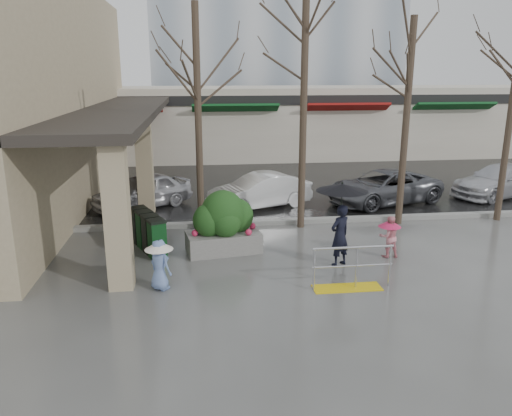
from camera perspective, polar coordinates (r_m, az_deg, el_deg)
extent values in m
plane|color=#51514F|center=(12.72, 3.12, -7.19)|extent=(120.00, 120.00, 0.00)
cube|color=black|center=(33.98, -3.29, 7.09)|extent=(120.00, 36.00, 0.01)
cube|color=gray|center=(16.42, 0.74, -1.64)|extent=(120.00, 0.30, 0.15)
cube|color=tan|center=(20.77, -26.86, 11.34)|extent=(6.00, 18.00, 8.00)
cube|color=#2D2823|center=(19.80, -15.02, 11.23)|extent=(2.80, 18.00, 0.25)
cube|color=tan|center=(11.64, -15.57, -0.78)|extent=(0.55, 0.55, 3.50)
cube|color=tan|center=(17.94, -12.61, 4.95)|extent=(0.55, 0.55, 3.50)
cube|color=beige|center=(29.99, 1.03, 9.85)|extent=(34.00, 6.00, 4.00)
cube|color=maroon|center=(27.03, -15.43, 10.52)|extent=(4.50, 1.68, 0.87)
cube|color=#0F4C1E|center=(26.83, -2.42, 11.01)|extent=(4.50, 1.68, 0.87)
cube|color=maroon|center=(27.94, 10.18, 10.96)|extent=(4.50, 1.68, 0.87)
cube|color=#0F4C1E|center=(30.22, 21.31, 10.49)|extent=(4.50, 1.68, 0.87)
cube|color=black|center=(27.02, 1.90, 12.22)|extent=(34.00, 0.35, 0.50)
cube|color=yellow|center=(11.94, 10.36, -8.95)|extent=(1.60, 0.50, 0.02)
cylinder|color=silver|center=(11.54, 6.65, -7.02)|extent=(0.05, 0.05, 1.00)
cylinder|color=silver|center=(11.81, 11.41, -6.70)|extent=(0.05, 0.05, 1.00)
cylinder|color=silver|center=(12.07, 15.04, -6.43)|extent=(0.05, 0.05, 1.00)
cylinder|color=silver|center=(11.60, 11.07, -4.45)|extent=(1.90, 0.06, 0.06)
cylinder|color=silver|center=(11.76, 10.95, -6.51)|extent=(1.90, 0.04, 0.04)
cylinder|color=#382B21|center=(15.24, -6.60, 9.70)|extent=(0.22, 0.22, 6.80)
cylinder|color=#382B21|center=(15.58, 5.43, 10.23)|extent=(0.22, 0.22, 7.00)
cylinder|color=#382B21|center=(16.61, 16.74, 9.11)|extent=(0.22, 0.22, 6.50)
cylinder|color=#382B21|center=(18.26, 27.11, 9.70)|extent=(0.22, 0.22, 7.20)
imported|color=black|center=(12.98, 9.56, -3.10)|extent=(0.71, 0.63, 1.62)
cylinder|color=black|center=(12.75, 9.72, 0.48)|extent=(0.02, 0.02, 1.03)
cone|color=black|center=(12.65, 9.81, 2.33)|extent=(1.32, 1.32, 0.18)
sphere|color=black|center=(12.62, 9.83, 2.82)|extent=(0.05, 0.05, 0.05)
imported|color=pink|center=(13.93, 14.95, -3.17)|extent=(0.56, 0.44, 1.15)
cylinder|color=black|center=(13.86, 15.01, -2.35)|extent=(0.02, 0.02, 0.50)
cone|color=#DF235B|center=(13.82, 15.05, -1.72)|extent=(0.61, 0.61, 0.18)
sphere|color=black|center=(13.79, 15.08, -1.28)|extent=(0.05, 0.05, 0.05)
imported|color=#6C87C0|center=(11.69, -10.94, -6.40)|extent=(0.69, 0.68, 1.20)
cylinder|color=black|center=(11.59, -11.01, -5.12)|extent=(0.02, 0.02, 0.56)
cone|color=white|center=(11.52, -11.06, -4.24)|extent=(0.66, 0.66, 0.18)
sphere|color=black|center=(11.49, -11.09, -3.72)|extent=(0.05, 0.05, 0.05)
cube|color=slate|center=(13.95, -3.74, -3.90)|extent=(2.15, 1.32, 0.56)
ellipsoid|color=#1A4315|center=(13.70, -3.80, -0.61)|extent=(1.23, 1.11, 1.29)
sphere|color=#1A4315|center=(13.62, -5.40, -1.42)|extent=(0.89, 0.89, 0.89)
sphere|color=#1A4315|center=(13.93, -2.22, -0.91)|extent=(0.93, 0.93, 0.93)
cube|color=#0E3D17|center=(13.65, -11.22, -3.65)|extent=(0.54, 0.54, 1.00)
cube|color=black|center=(13.48, -11.34, -1.47)|extent=(0.57, 0.57, 0.07)
cube|color=black|center=(14.09, -11.91, -3.08)|extent=(0.54, 0.54, 1.00)
cube|color=black|center=(13.94, -12.03, -0.96)|extent=(0.57, 0.57, 0.07)
cube|color=#0D3C17|center=(14.55, -12.55, -2.53)|extent=(0.54, 0.54, 1.00)
cube|color=black|center=(14.39, -12.68, -0.48)|extent=(0.57, 0.57, 0.07)
cube|color=black|center=(15.00, -13.15, -2.02)|extent=(0.54, 0.54, 1.00)
cube|color=black|center=(14.85, -13.28, -0.02)|extent=(0.57, 0.57, 0.07)
imported|color=silver|center=(18.77, -12.88, 1.89)|extent=(3.89, 3.32, 1.26)
imported|color=white|center=(18.30, 0.44, 1.94)|extent=(4.05, 2.67, 1.26)
imported|color=#5A5C61|center=(19.57, 14.35, 2.34)|extent=(4.96, 3.43, 1.26)
imported|color=silver|center=(22.34, 26.11, 2.82)|extent=(4.68, 3.17, 1.26)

